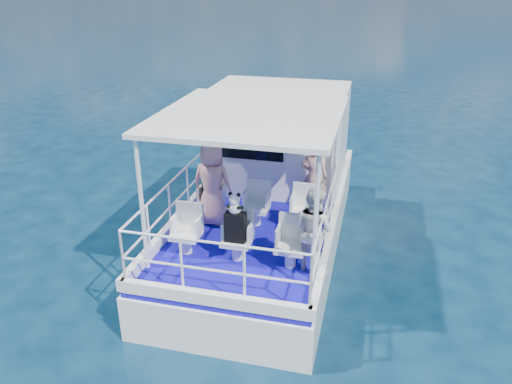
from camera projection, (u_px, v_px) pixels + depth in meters
The scene contains 20 objects.
ground at pixel (254, 270), 9.73m from camera, with size 2000.00×2000.00×0.00m, color #061D32.
hull at pixel (265, 245), 10.62m from camera, with size 3.00×7.00×1.60m, color white.
deck at pixel (265, 209), 10.28m from camera, with size 2.90×6.90×0.10m, color #140B9E.
cabin at pixel (279, 137), 10.97m from camera, with size 2.85×2.00×2.20m, color white.
canopy at pixel (250, 115), 8.29m from camera, with size 3.00×3.20×0.08m, color white.
canopy_posts at pixel (250, 180), 8.70m from camera, with size 2.77×2.97×2.20m.
railings at pixel (245, 218), 8.66m from camera, with size 2.84×3.59×1.00m, color white, non-canonical shape.
seat_port_fwd at pixel (211, 210), 9.67m from camera, with size 0.48×0.46×0.38m, color white.
seat_center_fwd at pixel (256, 215), 9.47m from camera, with size 0.48×0.46×0.38m, color white.
seat_stbd_fwd at pixel (303, 220), 9.27m from camera, with size 0.48×0.46×0.38m, color white.
seat_port_aft at pixel (187, 242), 8.52m from camera, with size 0.48×0.46×0.38m, color white.
seat_center_aft at pixel (237, 249), 8.32m from camera, with size 0.48×0.46×0.38m, color white.
seat_stbd_aft at pixel (290, 256), 8.12m from camera, with size 0.48×0.46×0.38m, color white.
passenger_port_fwd at pixel (212, 183), 9.28m from camera, with size 0.61×0.44×1.64m, color pink.
passenger_stbd_fwd at pixel (314, 177), 9.80m from camera, with size 0.53×0.35×1.46m, color tan.
passenger_stbd_aft at pixel (313, 229), 7.84m from camera, with size 0.69×0.54×1.43m, color silver.
backpack_port at pixel (212, 192), 9.48m from camera, with size 0.33×0.19×0.44m, color black.
backpack_center at pixel (235, 227), 8.09m from camera, with size 0.33×0.19×0.50m, color black.
compact_camera at pixel (210, 180), 9.38m from camera, with size 0.10×0.06×0.06m, color black.
panda at pixel (235, 203), 7.90m from camera, with size 0.23×0.20×0.36m, color white, non-canonical shape.
Camera 1 is at (2.05, -8.04, 5.32)m, focal length 35.00 mm.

